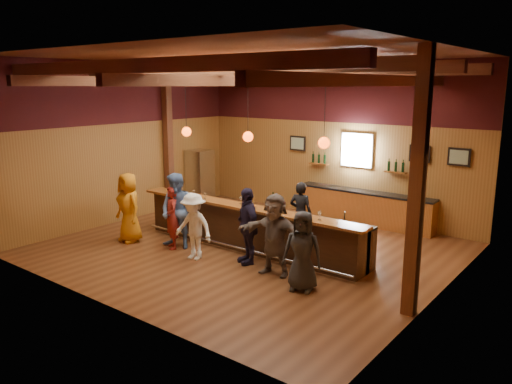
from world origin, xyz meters
TOP-DOWN VIEW (x-y plane):
  - room at (0.00, 0.06)m, footprint 9.04×9.00m
  - bar_counter at (0.02, 0.15)m, footprint 6.30×1.07m
  - back_bar_cabinet at (1.20, 3.72)m, footprint 4.00×0.52m
  - window at (0.80, 3.95)m, footprint 0.95×0.09m
  - framed_pictures at (1.67, 3.94)m, footprint 5.35×0.05m
  - wine_shelves at (0.80, 3.88)m, footprint 3.00×0.18m
  - pendant_lights at (0.00, 0.00)m, footprint 4.24×0.24m
  - stainless_fridge at (-4.10, 2.60)m, footprint 0.70×0.70m
  - customer_orange at (-2.74, -1.35)m, footprint 0.93×0.68m
  - customer_redvest at (-1.49, -1.07)m, footprint 0.66×0.61m
  - customer_denim at (-1.40, -0.96)m, footprint 0.97×0.81m
  - customer_white at (-0.54, -1.29)m, footprint 1.02×0.63m
  - customer_navy at (0.58, -0.75)m, footprint 1.07×0.86m
  - customer_brown at (1.44, -0.93)m, footprint 1.65×0.71m
  - customer_dark at (2.33, -1.27)m, footprint 0.88×0.70m
  - bartender at (0.80, 1.05)m, footprint 0.64×0.48m
  - ice_bucket at (0.15, -0.14)m, footprint 0.22×0.22m
  - bottle_a at (0.74, -0.02)m, footprint 0.08×0.08m
  - bottle_b at (1.02, -0.11)m, footprint 0.08×0.08m
  - glass_a at (-2.41, -0.22)m, footprint 0.07×0.07m
  - glass_b at (-2.04, -0.21)m, footprint 0.08×0.08m
  - glass_c at (-1.61, -0.19)m, footprint 0.07×0.07m
  - glass_d at (-1.18, -0.23)m, footprint 0.07×0.07m
  - glass_e at (-0.15, -0.09)m, footprint 0.08×0.08m
  - glass_f at (0.77, -0.16)m, footprint 0.09×0.09m
  - glass_g at (1.15, -0.21)m, footprint 0.08×0.08m
  - glass_h at (2.05, -0.18)m, footprint 0.08×0.08m

SIDE VIEW (x-z plane):
  - back_bar_cabinet at x=1.20m, z-range 0.00..0.95m
  - bar_counter at x=0.02m, z-range -0.03..1.08m
  - customer_white at x=-0.54m, z-range 0.00..1.52m
  - customer_redvest at x=-1.49m, z-range 0.00..1.52m
  - customer_dark at x=2.33m, z-range 0.00..1.56m
  - bartender at x=0.80m, z-range 0.00..1.58m
  - customer_navy at x=0.58m, z-range 0.00..1.70m
  - customer_brown at x=1.44m, z-range 0.00..1.72m
  - customer_orange at x=-2.74m, z-range 0.00..1.75m
  - stainless_fridge at x=-4.10m, z-range 0.00..1.80m
  - customer_denim at x=-1.40m, z-range 0.00..1.82m
  - glass_a at x=-2.41m, z-range 1.15..1.31m
  - glass_d at x=-1.18m, z-range 1.15..1.31m
  - glass_c at x=-1.61m, z-range 1.15..1.31m
  - ice_bucket at x=0.15m, z-range 1.11..1.35m
  - glass_g at x=1.15m, z-range 1.15..1.33m
  - glass_e at x=-0.15m, z-range 1.15..1.33m
  - glass_h at x=2.05m, z-range 1.15..1.33m
  - glass_b at x=-2.04m, z-range 1.15..1.34m
  - bottle_b at x=1.02m, z-range 1.07..1.43m
  - glass_f at x=0.77m, z-range 1.15..1.35m
  - bottle_a at x=0.74m, z-range 1.07..1.46m
  - wine_shelves at x=0.80m, z-range 1.47..1.77m
  - window at x=0.80m, z-range 1.57..2.52m
  - framed_pictures at x=1.67m, z-range 1.88..2.33m
  - pendant_lights at x=0.00m, z-range 2.02..3.39m
  - room at x=0.00m, z-range 0.95..5.47m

